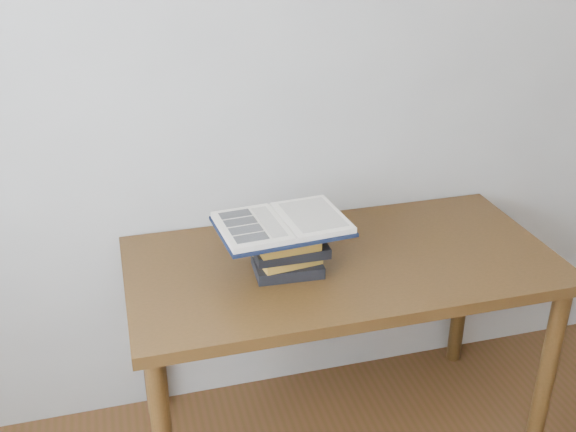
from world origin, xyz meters
name	(u,v)px	position (x,y,z in m)	size (l,w,h in m)	color
desk	(342,284)	(0.08, 1.38, 0.66)	(1.42, 0.71, 0.76)	#452911
book_stack	(286,249)	(-0.11, 1.36, 0.84)	(0.25, 0.18, 0.15)	black
open_book	(282,224)	(-0.13, 1.36, 0.93)	(0.42, 0.31, 0.03)	black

